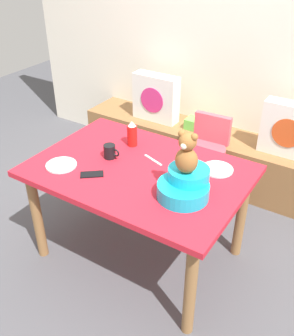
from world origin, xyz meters
The scene contains 16 objects.
ground_plane centered at (0.00, 0.00, 0.00)m, with size 8.00×8.00×0.00m, color #4C4C51.
back_wall centered at (0.00, 1.50, 1.30)m, with size 4.40×0.10×2.60m, color silver.
window_bench centered at (0.00, 1.23, 0.23)m, with size 2.60×0.44×0.46m, color olive.
pillow_floral_left centered at (-0.61, 1.21, 0.68)m, with size 0.44×0.15×0.44m.
pillow_floral_right centered at (0.64, 1.21, 0.68)m, with size 0.44×0.15×0.44m.
book_stack centered at (-0.18, 1.23, 0.51)m, with size 0.20×0.14×0.10m, color #68C84C.
dining_table centered at (0.00, 0.00, 0.64)m, with size 1.37×0.95×0.74m.
highchair centered at (0.11, 0.79, 0.52)m, with size 0.34×0.46×0.79m.
infant_seat_teal centered at (0.38, -0.10, 0.81)m, with size 0.30×0.33×0.16m.
teddy_bear centered at (0.38, -0.10, 1.02)m, with size 0.13×0.12×0.25m.
ketchup_bottle centered at (-0.21, 0.24, 0.83)m, with size 0.07×0.07×0.18m.
coffee_mug centered at (-0.24, 0.01, 0.79)m, with size 0.12×0.08×0.09m.
dinner_plate_near centered at (-0.44, -0.24, 0.75)m, with size 0.20×0.20×0.01m, color white.
dinner_plate_far centered at (0.43, 0.25, 0.75)m, with size 0.20×0.20×0.01m, color white.
cell_phone centered at (-0.20, -0.22, 0.74)m, with size 0.07×0.14×0.01m, color black.
table_fork centered at (0.03, 0.13, 0.74)m, with size 0.02×0.17×0.01m, color silver.
Camera 1 is at (1.19, -1.77, 2.08)m, focal length 41.92 mm.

